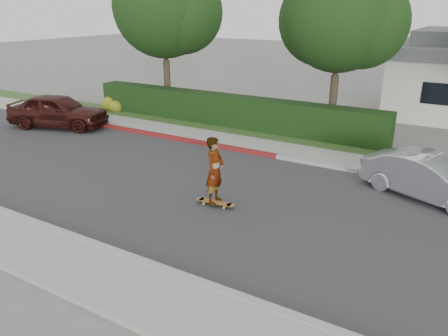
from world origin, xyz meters
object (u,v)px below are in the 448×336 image
(car_silver, at_px, (430,178))
(skateboard, at_px, (215,202))
(car_maroon, at_px, (58,111))
(skateboarder, at_px, (215,170))

(car_silver, bearing_deg, skateboard, 146.16)
(car_silver, height_order, car_maroon, car_maroon)
(skateboard, bearing_deg, skateboarder, 147.92)
(skateboard, distance_m, skateboarder, 0.98)
(skateboard, height_order, skateboarder, skateboarder)
(skateboard, relative_size, skateboarder, 0.64)
(skateboarder, xyz_separation_m, car_maroon, (-10.95, 3.66, -0.30))
(car_silver, xyz_separation_m, car_maroon, (-16.13, 0.00, 0.13))
(skateboard, bearing_deg, car_silver, 29.71)
(skateboard, xyz_separation_m, skateboarder, (-0.00, 0.00, 0.98))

